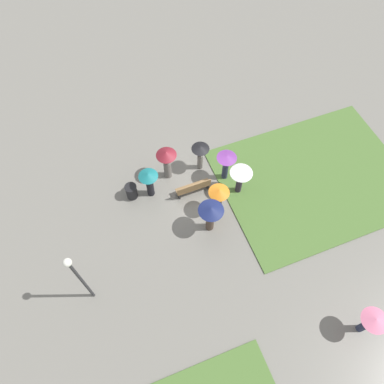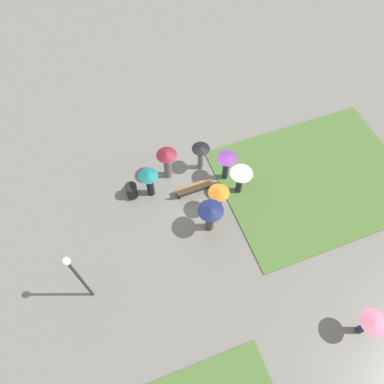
{
  "view_description": "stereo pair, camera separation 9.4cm",
  "coord_description": "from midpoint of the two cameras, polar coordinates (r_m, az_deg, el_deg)",
  "views": [
    {
      "loc": [
        3.92,
        9.57,
        16.31
      ],
      "look_at": [
        0.57,
        0.91,
        0.84
      ],
      "focal_mm": 35.0,
      "sensor_mm": 36.0,
      "label": 1
    },
    {
      "loc": [
        3.83,
        9.6,
        16.31
      ],
      "look_at": [
        0.57,
        0.91,
        0.84
      ],
      "focal_mm": 35.0,
      "sensor_mm": 36.0,
      "label": 2
    }
  ],
  "objects": [
    {
      "name": "ground_plane",
      "position": [
        19.31,
        0.47,
        1.4
      ],
      "size": [
        90.0,
        90.0,
        0.0
      ],
      "primitive_type": "plane",
      "color": "slate"
    },
    {
      "name": "crowd_person_teal",
      "position": [
        18.1,
        -6.71,
        1.71
      ],
      "size": [
        0.94,
        0.94,
        1.78
      ],
      "rotation": [
        0.0,
        0.0,
        1.41
      ],
      "color": "black",
      "rests_on": "ground_plane"
    },
    {
      "name": "crowd_person_black",
      "position": [
        18.84,
        1.13,
        5.99
      ],
      "size": [
        0.9,
        0.9,
        1.77
      ],
      "rotation": [
        0.0,
        0.0,
        1.4
      ],
      "color": "slate",
      "rests_on": "ground_plane"
    },
    {
      "name": "crowd_person_orange",
      "position": [
        17.48,
        3.91,
        -0.68
      ],
      "size": [
        0.99,
        0.99,
        1.86
      ],
      "rotation": [
        0.0,
        0.0,
        0.06
      ],
      "color": "#47382D",
      "rests_on": "ground_plane"
    },
    {
      "name": "lawn_patch_near",
      "position": [
        20.4,
        18.0,
        1.93
      ],
      "size": [
        9.43,
        7.31,
        0.06
      ],
      "color": "#4C7033",
      "rests_on": "ground_plane"
    },
    {
      "name": "crowd_person_white",
      "position": [
        18.0,
        7.3,
        2.55
      ],
      "size": [
        1.1,
        1.1,
        1.87
      ],
      "rotation": [
        0.0,
        0.0,
        3.14
      ],
      "color": "#2D2333",
      "rests_on": "ground_plane"
    },
    {
      "name": "lone_walker_far_path",
      "position": [
        16.81,
        25.6,
        -17.4
      ],
      "size": [
        1.06,
        1.06,
        1.75
      ],
      "rotation": [
        0.0,
        0.0,
        4.36
      ],
      "color": "#282D47",
      "rests_on": "ground_plane"
    },
    {
      "name": "crowd_person_navy",
      "position": [
        16.9,
        2.71,
        -3.38
      ],
      "size": [
        1.17,
        1.17,
        1.92
      ],
      "rotation": [
        0.0,
        0.0,
        3.08
      ],
      "color": "#47382D",
      "rests_on": "ground_plane"
    },
    {
      "name": "crowd_person_purple",
      "position": [
        18.44,
        5.09,
        4.56
      ],
      "size": [
        0.99,
        0.99,
        1.9
      ],
      "rotation": [
        0.0,
        0.0,
        1.54
      ],
      "color": "#282D47",
      "rests_on": "ground_plane"
    },
    {
      "name": "park_bench",
      "position": [
        18.6,
        0.08,
        0.67
      ],
      "size": [
        1.77,
        0.44,
        0.9
      ],
      "rotation": [
        0.0,
        0.0,
        0.01
      ],
      "color": "brown",
      "rests_on": "ground_plane"
    },
    {
      "name": "crowd_person_maroon",
      "position": [
        18.5,
        -4.01,
        4.86
      ],
      "size": [
        1.01,
        1.01,
        2.0
      ],
      "rotation": [
        0.0,
        0.0,
        1.13
      ],
      "color": "slate",
      "rests_on": "ground_plane"
    },
    {
      "name": "trash_bin",
      "position": [
        18.77,
        -9.34,
        0.08
      ],
      "size": [
        0.6,
        0.6,
        0.86
      ],
      "color": "#232326",
      "rests_on": "ground_plane"
    },
    {
      "name": "lamp_post",
      "position": [
        14.95,
        -17.22,
        -12.0
      ],
      "size": [
        0.32,
        0.32,
        4.22
      ],
      "color": "#2D2D30",
      "rests_on": "ground_plane"
    }
  ]
}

